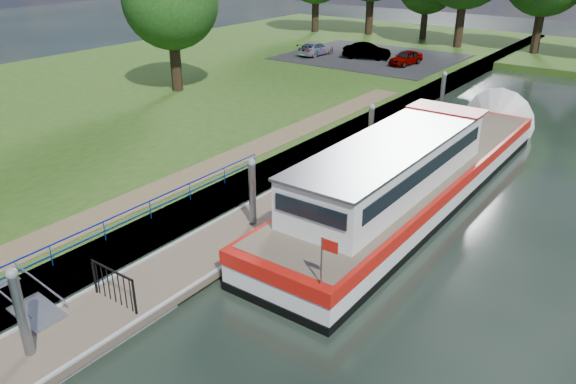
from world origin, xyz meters
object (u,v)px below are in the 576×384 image
Objects in this scene: car_b at (367,51)px; car_c at (316,48)px; barge at (421,171)px; car_a at (406,58)px; pontoon at (319,189)px.

car_b reaches higher than car_c.
barge reaches higher than car_b.
car_a is at bearing 116.83° from barge.
barge reaches higher than pontoon.
barge is 25.98m from car_b.
car_b is at bearing -176.78° from car_a.
car_c is (-18.88, 20.43, 0.31)m from barge.
barge is 23.74m from car_a.
car_a reaches higher than pontoon.
barge is (3.60, 2.37, 0.90)m from pontoon.
pontoon is at bearing 125.82° from car_c.
car_a is 3.80m from car_b.
barge is 27.82m from car_c.
car_c reaches higher than pontoon.
car_b is at bearing 123.90° from barge.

